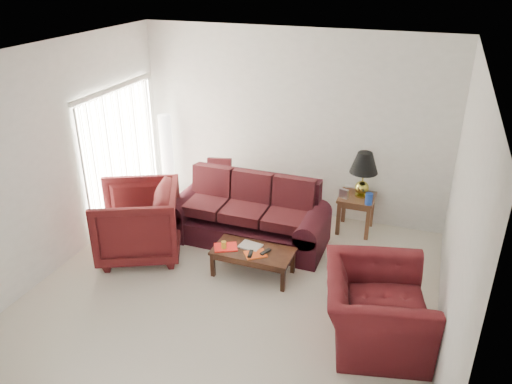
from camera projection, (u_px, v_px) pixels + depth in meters
floor at (233, 292)px, 6.45m from camera, size 5.00×5.00×0.00m
blinds at (122, 156)px, 7.84m from camera, size 0.10×2.00×2.16m
sofa at (247, 212)px, 7.41m from camera, size 2.44×1.22×0.97m
throw_pillow at (219, 170)px, 8.24m from camera, size 0.43×0.28×0.41m
end_table at (355, 213)px, 7.78m from camera, size 0.55×0.55×0.59m
table_lamp at (363, 175)px, 7.51m from camera, size 0.51×0.51×0.71m
clock at (344, 194)px, 7.57m from camera, size 0.15×0.10×0.14m
blue_canister at (369, 199)px, 7.37m from camera, size 0.12×0.12×0.18m
picture_frame at (349, 186)px, 7.81m from camera, size 0.15×0.17×0.05m
floor_lamp at (167, 157)px, 8.65m from camera, size 0.29×0.29×1.54m
armchair_left at (138, 222)px, 7.06m from camera, size 1.52×1.50×1.04m
armchair_right at (376, 308)px, 5.50m from camera, size 1.38×1.50×0.83m
coffee_table at (253, 262)px, 6.73m from camera, size 1.18×0.80×0.38m
magazine_red at (226, 247)px, 6.70m from camera, size 0.38×0.35×0.02m
magazine_white at (250, 246)px, 6.73m from camera, size 0.32×0.26×0.02m
magazine_orange at (255, 254)px, 6.55m from camera, size 0.35×0.33×0.02m
remote_a at (250, 254)px, 6.52m from camera, size 0.08×0.18×0.02m
remote_b at (265, 252)px, 6.56m from camera, size 0.11×0.18×0.02m
yellow_glass at (224, 245)px, 6.65m from camera, size 0.09×0.09×0.12m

